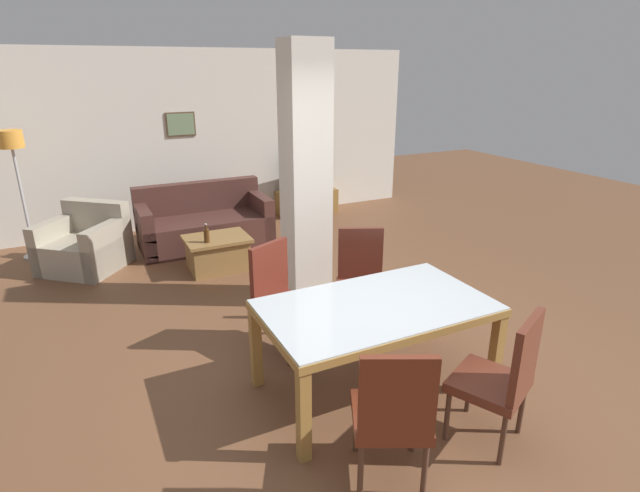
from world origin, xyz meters
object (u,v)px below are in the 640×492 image
object	(u,v)px
dining_chair_near_left	(393,412)
sofa	(204,225)
tv_stand	(307,202)
armchair	(85,246)
bottle	(207,235)
dining_chair_far_right	(361,276)
coffee_table	(218,253)
dining_chair_near_right	(503,375)
floor_lamp	(13,152)
dining_chair_far_left	(280,294)
dining_table	(376,320)
tv_screen	(307,174)

from	to	relation	value
dining_chair_near_left	sofa	xyz separation A→B (m)	(0.07, 4.88, -0.24)
sofa	tv_stand	world-z (taller)	sofa
armchair	bottle	world-z (taller)	armchair
dining_chair_far_right	coffee_table	bearing A→B (deg)	-42.49
dining_chair_near_right	floor_lamp	distance (m)	6.25
dining_chair_far_left	dining_chair_near_right	bearing A→B (deg)	90.35
dining_chair_near_left	floor_lamp	bearing A→B (deg)	137.80
dining_table	floor_lamp	xyz separation A→B (m)	(-2.57, 4.52, 0.80)
tv_stand	floor_lamp	size ratio (longest dim) A/B	0.62
dining_chair_near_right	coffee_table	distance (m)	3.99
dining_chair_far_left	tv_stand	xyz separation A→B (m)	(2.07, 3.90, -0.33)
tv_stand	coffee_table	bearing A→B (deg)	-138.80
tv_screen	floor_lamp	distance (m)	4.28
dining_chair_far_right	bottle	xyz separation A→B (m)	(-1.02, 1.93, -0.01)
dining_table	armchair	distance (m)	4.27
sofa	dining_chair_far_right	bearing A→B (deg)	104.27
tv_stand	sofa	bearing A→B (deg)	-157.97
dining_chair_far_left	dining_table	bearing A→B (deg)	90.00
dining_chair_far_right	coffee_table	distance (m)	2.26
tv_stand	tv_screen	xyz separation A→B (m)	(-0.00, 0.00, 0.49)
dining_chair_near_right	armchair	xyz separation A→B (m)	(-2.36, 4.68, -0.25)
dining_chair_near_right	coffee_table	size ratio (longest dim) A/B	1.25
dining_chair_near_left	coffee_table	distance (m)	3.88
dining_chair_far_left	bottle	distance (m)	1.95
dining_chair_near_left	dining_chair_near_right	bearing A→B (deg)	25.12
dining_chair_near_right	tv_stand	bearing A→B (deg)	52.31
dining_table	coffee_table	bearing A→B (deg)	98.47
bottle	armchair	bearing A→B (deg)	145.09
tv_screen	sofa	bearing A→B (deg)	16.51
dining_chair_near_right	sofa	distance (m)	4.96
dining_chair_near_left	floor_lamp	xyz separation A→B (m)	(-2.15, 5.40, 0.88)
dining_chair_far_right	bottle	bearing A→B (deg)	-37.44
dining_table	floor_lamp	distance (m)	5.27
dining_chair_near_right	floor_lamp	world-z (taller)	floor_lamp
bottle	dining_chair_far_right	bearing A→B (deg)	-62.00
dining_table	dining_chair_near_left	bearing A→B (deg)	-116.11
armchair	tv_screen	size ratio (longest dim) A/B	1.35
sofa	tv_screen	xyz separation A→B (m)	(1.99, 0.81, 0.40)
sofa	tv_screen	size ratio (longest dim) A/B	2.00
dining_table	sofa	distance (m)	4.03
dining_chair_far_left	dining_chair_far_right	xyz separation A→B (m)	(0.85, 0.02, 0.00)
bottle	floor_lamp	bearing A→B (deg)	139.87
dining_chair_near_left	armchair	distance (m)	4.91
bottle	tv_screen	bearing A→B (deg)	41.18
dining_chair_near_right	armchair	distance (m)	5.25
dining_table	dining_chair_far_left	world-z (taller)	dining_chair_far_left
dining_chair_near_left	coffee_table	xyz separation A→B (m)	(-0.02, 3.86, -0.31)
dining_chair_far_left	floor_lamp	world-z (taller)	floor_lamp
dining_table	dining_chair_near_left	xyz separation A→B (m)	(-0.43, -0.87, -0.08)
floor_lamp	dining_chair_far_right	bearing A→B (deg)	-50.12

